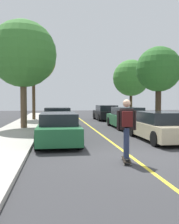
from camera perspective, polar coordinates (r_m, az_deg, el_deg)
ground at (r=8.24m, az=9.96°, el=-10.41°), size 80.00×80.00×0.00m
center_line at (r=12.04m, az=4.09°, el=-6.24°), size 0.12×39.20×0.01m
parked_car_left_nearest at (r=10.90m, az=-7.17°, el=-3.71°), size 1.83×4.46×1.33m
parked_car_left_near at (r=16.64m, az=-7.41°, el=-1.41°), size 1.98×4.12×1.40m
parked_car_right_nearest at (r=11.96m, az=15.95°, el=-3.23°), size 1.96×4.30×1.33m
parked_car_right_near at (r=17.05m, az=8.56°, el=-1.34°), size 1.98×4.52×1.42m
parked_car_right_far at (r=23.72m, az=3.86°, el=-0.21°), size 2.06×4.08×1.44m
street_tree_left_nearest at (r=16.50m, az=-15.14°, el=12.81°), size 4.21×4.21×6.79m
street_tree_left_near at (r=23.86m, az=-12.88°, el=11.68°), size 4.15×4.15×7.60m
street_tree_right_nearest at (r=17.59m, az=15.72°, el=9.40°), size 3.05×3.05×5.39m
street_tree_right_near at (r=23.34m, az=9.61°, el=7.76°), size 3.36×3.36×5.52m
fire_hydrant at (r=14.07m, az=18.89°, el=-3.12°), size 0.20×0.20×0.70m
skateboard at (r=7.59m, az=8.51°, el=-10.85°), size 0.37×0.87×0.10m
skateboarder at (r=7.39m, az=8.59°, el=-3.06°), size 0.59×0.71×1.79m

